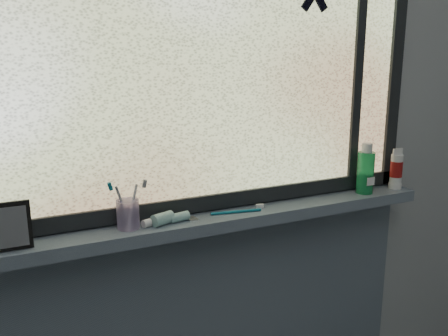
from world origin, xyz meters
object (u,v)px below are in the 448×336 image
object	(u,v)px
vanity_mirror	(11,226)
mouthwash_bottle	(366,168)
cream_tube	(396,167)
toothbrush_cup	(128,214)

from	to	relation	value
vanity_mirror	mouthwash_bottle	xyz separation A→B (m)	(1.20, 0.01, 0.03)
vanity_mirror	cream_tube	world-z (taller)	cream_tube
mouthwash_bottle	cream_tube	xyz separation A→B (m)	(0.15, -0.00, -0.01)
cream_tube	vanity_mirror	bearing A→B (deg)	-179.67
vanity_mirror	cream_tube	bearing A→B (deg)	1.27
vanity_mirror	cream_tube	size ratio (longest dim) A/B	1.17
vanity_mirror	toothbrush_cup	world-z (taller)	vanity_mirror
mouthwash_bottle	vanity_mirror	bearing A→B (deg)	-179.50
toothbrush_cup	vanity_mirror	bearing A→B (deg)	-176.21
cream_tube	toothbrush_cup	bearing A→B (deg)	179.26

